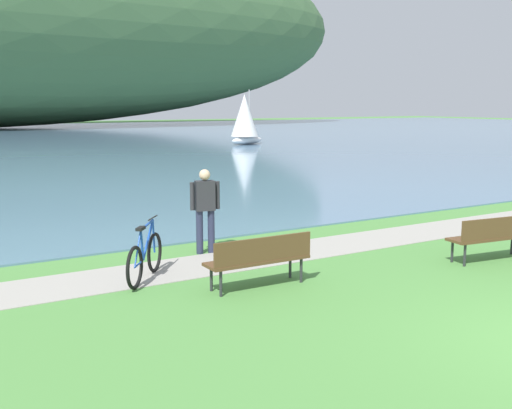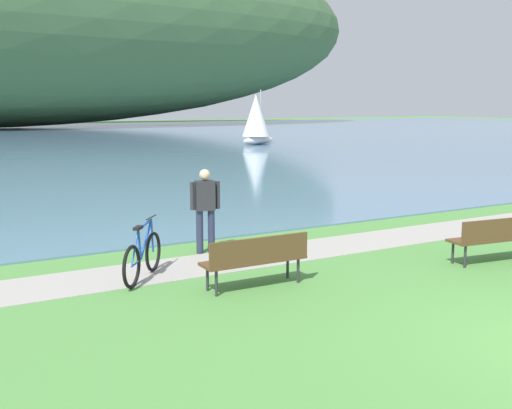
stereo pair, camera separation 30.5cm
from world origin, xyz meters
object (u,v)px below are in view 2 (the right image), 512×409
object	(u,v)px
park_bench_near_camera	(256,257)
bicycle_leaning_near_bench	(143,257)
park_bench_further_along	(495,236)
sailboat_toward_hillside	(256,119)
person_at_shoreline	(205,205)

from	to	relation	value
park_bench_near_camera	bicycle_leaning_near_bench	bearing A→B (deg)	135.57
park_bench_further_along	bicycle_leaning_near_bench	world-z (taller)	bicycle_leaning_near_bench
park_bench_further_along	sailboat_toward_hillside	xyz separation A→B (m)	(12.58, 31.09, 1.37)
park_bench_further_along	person_at_shoreline	xyz separation A→B (m)	(-4.44, 3.43, 0.46)
park_bench_further_along	bicycle_leaning_near_bench	xyz separation A→B (m)	(-6.18, 2.25, -0.12)
park_bench_near_camera	person_at_shoreline	size ratio (longest dim) A/B	1.06
bicycle_leaning_near_bench	sailboat_toward_hillside	distance (m)	34.43
park_bench_near_camera	park_bench_further_along	size ratio (longest dim) A/B	0.98
bicycle_leaning_near_bench	sailboat_toward_hillside	size ratio (longest dim) A/B	0.36
park_bench_further_along	sailboat_toward_hillside	bearing A→B (deg)	67.97
bicycle_leaning_near_bench	person_at_shoreline	world-z (taller)	person_at_shoreline
park_bench_further_along	park_bench_near_camera	bearing A→B (deg)	169.95
park_bench_near_camera	person_at_shoreline	bearing A→B (deg)	83.37
person_at_shoreline	bicycle_leaning_near_bench	bearing A→B (deg)	-146.00
bicycle_leaning_near_bench	sailboat_toward_hillside	xyz separation A→B (m)	(18.76, 28.84, 1.49)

